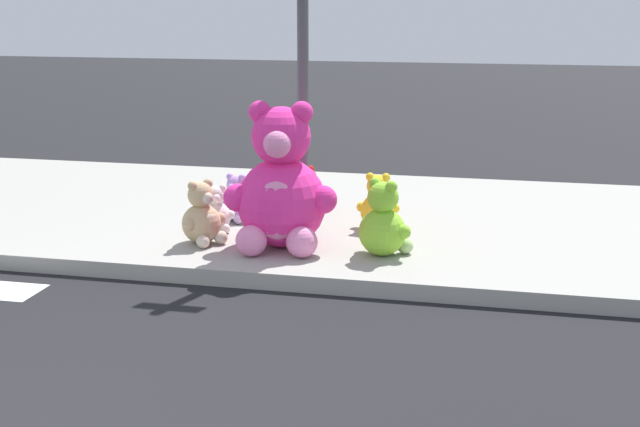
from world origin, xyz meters
name	(u,v)px	position (x,y,z in m)	size (l,w,h in m)	color
sidewalk	(234,214)	(0.00, 5.20, 0.07)	(28.00, 4.40, 0.15)	#9E9B93
sign_pole	(303,61)	(1.00, 4.40, 1.85)	(0.56, 0.11, 3.20)	#4C4C51
plush_pink_large	(281,190)	(0.93, 3.81, 0.70)	(1.05, 0.95, 1.37)	#F22D93
plush_red	(306,195)	(0.85, 5.14, 0.36)	(0.37, 0.39, 0.52)	red
plush_yellow	(378,206)	(1.70, 4.71, 0.38)	(0.44, 0.39, 0.57)	yellow
plush_tan	(203,218)	(0.16, 3.77, 0.40)	(0.45, 0.43, 0.62)	tan
plush_lime	(384,225)	(1.90, 3.78, 0.43)	(0.49, 0.51, 0.71)	#8CD133
plush_white	(216,213)	(0.14, 4.22, 0.34)	(0.35, 0.34, 0.48)	white
plush_lavender	(236,202)	(0.21, 4.65, 0.35)	(0.39, 0.35, 0.50)	#B28CD8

